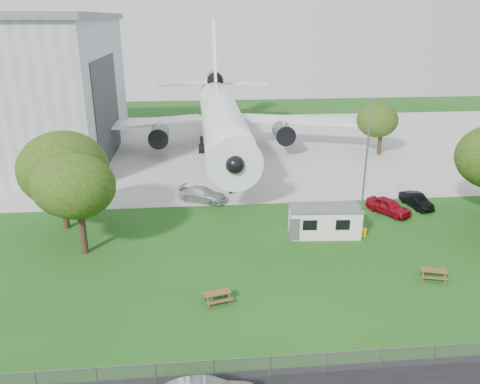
{
  "coord_description": "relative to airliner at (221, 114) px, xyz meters",
  "views": [
    {
      "loc": [
        -5.51,
        -29.18,
        17.95
      ],
      "look_at": [
        -1.95,
        8.0,
        4.0
      ],
      "focal_mm": 35.0,
      "sensor_mm": 36.0,
      "label": 1
    }
  ],
  "objects": [
    {
      "name": "lamp_mast",
      "position": [
        10.2,
        -29.66,
        0.73
      ],
      "size": [
        0.16,
        0.16,
        12.0
      ],
      "primitive_type": "cylinder",
      "color": "slate",
      "rests_on": "ground"
    },
    {
      "name": "car_apron_van",
      "position": [
        -3.07,
        -19.54,
        -4.53
      ],
      "size": [
        5.46,
        4.07,
        1.47
      ],
      "primitive_type": "imported",
      "rotation": [
        0.0,
        0.0,
        1.12
      ],
      "color": "#B4B6BB",
      "rests_on": "ground"
    },
    {
      "name": "tree_west_small",
      "position": [
        -12.82,
        -30.05,
        0.53
      ],
      "size": [
        6.18,
        6.18,
        8.91
      ],
      "color": "#382619",
      "rests_on": "ground"
    },
    {
      "name": "tree_far_apron",
      "position": [
        21.81,
        -4.05,
        -0.9
      ],
      "size": [
        5.66,
        5.66,
        7.21
      ],
      "color": "#382619",
      "rests_on": "ground"
    },
    {
      "name": "picnic_east",
      "position": [
        13.36,
        -36.69,
        -5.27
      ],
      "size": [
        2.15,
        1.94,
        0.76
      ],
      "primitive_type": null,
      "rotation": [
        0.0,
        0.0,
        -0.28
      ],
      "color": "brown",
      "rests_on": "ground"
    },
    {
      "name": "car_ne_hatch",
      "position": [
        14.87,
        -24.54,
        -4.5
      ],
      "size": [
        3.94,
        4.76,
        1.53
      ],
      "primitive_type": "imported",
      "rotation": [
        0.0,
        0.0,
        0.57
      ],
      "color": "maroon",
      "rests_on": "ground"
    },
    {
      "name": "tree_west_big",
      "position": [
        -15.52,
        -24.97,
        0.63
      ],
      "size": [
        7.94,
        7.94,
        9.88
      ],
      "color": "#382619",
      "rests_on": "ground"
    },
    {
      "name": "ground",
      "position": [
        2.0,
        -35.86,
        -5.27
      ],
      "size": [
        160.0,
        160.0,
        0.0
      ],
      "primitive_type": "plane",
      "color": "#275F1D"
    },
    {
      "name": "picnic_west",
      "position": [
        -2.46,
        -38.14,
        -5.27
      ],
      "size": [
        2.1,
        1.88,
        0.76
      ],
      "primitive_type": null,
      "rotation": [
        0.0,
        0.0,
        0.24
      ],
      "color": "brown",
      "rests_on": "ground"
    },
    {
      "name": "fence",
      "position": [
        2.0,
        -45.36,
        -5.27
      ],
      "size": [
        58.0,
        0.04,
        1.3
      ],
      "primitive_type": "cube",
      "color": "gray",
      "rests_on": "ground"
    },
    {
      "name": "concrete_apron",
      "position": [
        2.0,
        2.14,
        -5.25
      ],
      "size": [
        120.0,
        46.0,
        0.03
      ],
      "primitive_type": "cube",
      "color": "#B7B7B2",
      "rests_on": "ground"
    },
    {
      "name": "car_ne_sedan",
      "position": [
        18.34,
        -23.16,
        -4.59
      ],
      "size": [
        2.14,
        4.34,
        1.37
      ],
      "primitive_type": "imported",
      "rotation": [
        0.0,
        0.0,
        0.17
      ],
      "color": "black",
      "rests_on": "ground"
    },
    {
      "name": "site_cabin",
      "position": [
        7.4,
        -28.59,
        -3.96
      ],
      "size": [
        6.84,
        3.14,
        2.62
      ],
      "color": "silver",
      "rests_on": "ground"
    },
    {
      "name": "airliner",
      "position": [
        0.0,
        0.0,
        0.0
      ],
      "size": [
        46.36,
        47.73,
        17.69
      ],
      "color": "white",
      "rests_on": "ground"
    }
  ]
}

